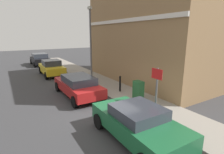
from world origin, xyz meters
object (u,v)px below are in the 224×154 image
object	(u,v)px
car_green	(137,122)
car_yellow	(52,68)
lamppost	(91,41)
bollard_near_cabinet	(120,83)
street_sign	(157,86)
utility_cabinet	(138,92)
car_red	(78,85)
car_black	(40,59)

from	to	relation	value
car_green	car_yellow	bearing A→B (deg)	1.51
car_green	lamppost	size ratio (longest dim) A/B	0.70
bollard_near_cabinet	lamppost	size ratio (longest dim) A/B	0.18
car_yellow	street_sign	world-z (taller)	street_sign
car_yellow	car_green	bearing A→B (deg)	-178.89
lamppost	utility_cabinet	bearing A→B (deg)	-89.50
lamppost	car_green	bearing A→B (deg)	-104.59
utility_cabinet	lamppost	world-z (taller)	lamppost
car_green	car_yellow	world-z (taller)	car_yellow
car_green	street_sign	bearing A→B (deg)	-66.44
car_red	utility_cabinet	bearing A→B (deg)	-140.60
car_green	street_sign	distance (m)	1.92
car_red	street_sign	size ratio (longest dim) A/B	1.91
car_red	car_black	size ratio (longest dim) A/B	1.07
car_yellow	car_red	bearing A→B (deg)	-179.36
bollard_near_cabinet	car_black	bearing A→B (deg)	99.43
car_yellow	car_black	world-z (taller)	car_yellow
car_yellow	lamppost	xyz separation A→B (m)	(2.37, -3.74, 2.56)
car_yellow	utility_cabinet	xyz separation A→B (m)	(2.42, -9.70, -0.06)
car_green	car_black	bearing A→B (deg)	0.91
utility_cabinet	car_red	bearing A→B (deg)	129.68
car_red	car_yellow	distance (m)	6.78
car_red	lamppost	bearing A→B (deg)	-38.08
car_yellow	car_black	xyz separation A→B (m)	(0.14, 6.60, 0.02)
utility_cabinet	street_sign	distance (m)	2.42
car_green	lamppost	bearing A→B (deg)	-13.60
car_green	street_sign	xyz separation A→B (m)	(1.53, 0.64, 0.97)
car_black	bollard_near_cabinet	world-z (taller)	car_black
car_yellow	street_sign	xyz separation A→B (m)	(1.64, -11.77, 0.92)
car_red	street_sign	world-z (taller)	street_sign
car_black	street_sign	xyz separation A→B (m)	(1.50, -18.37, 0.90)
bollard_near_cabinet	utility_cabinet	bearing A→B (deg)	-92.93
car_yellow	utility_cabinet	world-z (taller)	car_yellow
utility_cabinet	street_sign	xyz separation A→B (m)	(-0.78, -2.08, 0.98)
car_red	street_sign	xyz separation A→B (m)	(1.64, -4.99, 0.95)
car_green	car_red	xyz separation A→B (m)	(-0.11, 5.63, 0.02)
car_green	car_yellow	size ratio (longest dim) A/B	1.01
car_yellow	bollard_near_cabinet	size ratio (longest dim) A/B	3.81
car_yellow	lamppost	world-z (taller)	lamppost
car_black	street_sign	distance (m)	18.46
car_black	utility_cabinet	world-z (taller)	car_black
car_green	lamppost	xyz separation A→B (m)	(2.26, 8.67, 2.61)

